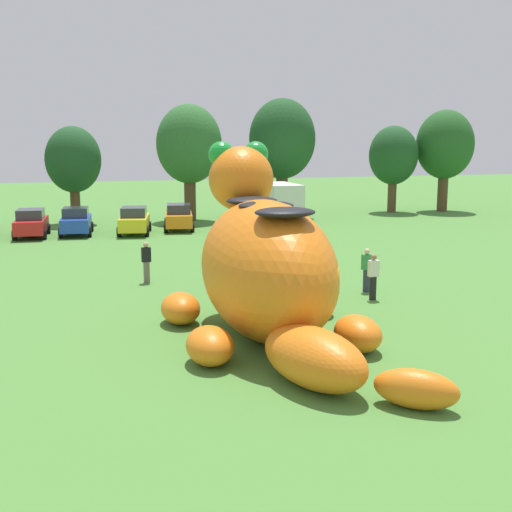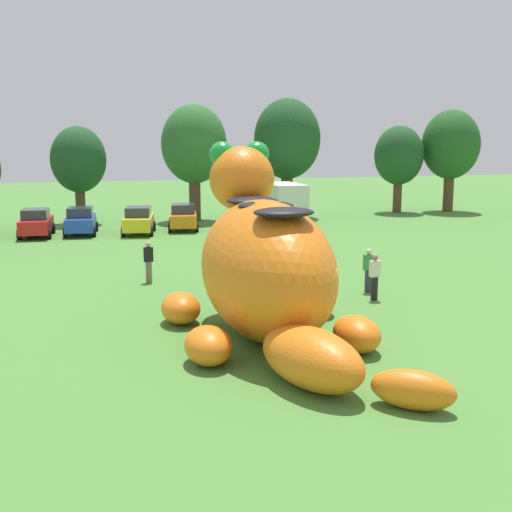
{
  "view_description": "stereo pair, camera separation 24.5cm",
  "coord_description": "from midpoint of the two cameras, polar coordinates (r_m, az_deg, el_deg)",
  "views": [
    {
      "loc": [
        -6.33,
        -16.3,
        5.81
      ],
      "look_at": [
        -0.52,
        2.48,
        2.28
      ],
      "focal_mm": 45.2,
      "sensor_mm": 36.0,
      "label": 1
    },
    {
      "loc": [
        -6.1,
        -16.37,
        5.81
      ],
      "look_at": [
        -0.52,
        2.48,
        2.28
      ],
      "focal_mm": 45.2,
      "sensor_mm": 36.0,
      "label": 2
    }
  ],
  "objects": [
    {
      "name": "ground_plane",
      "position": [
        18.42,
        3.47,
        -8.23
      ],
      "size": [
        160.0,
        160.0,
        0.0
      ],
      "primitive_type": "plane",
      "color": "#4C8438"
    },
    {
      "name": "giant_inflatable_creature",
      "position": [
        19.06,
        0.58,
        -1.0
      ],
      "size": [
        5.88,
        11.31,
        5.79
      ],
      "color": "orange",
      "rests_on": "ground"
    },
    {
      "name": "car_red",
      "position": [
        41.7,
        -19.43,
        2.77
      ],
      "size": [
        2.18,
        4.22,
        1.72
      ],
      "color": "red",
      "rests_on": "ground"
    },
    {
      "name": "car_blue",
      "position": [
        41.91,
        -15.8,
        3.0
      ],
      "size": [
        2.24,
        4.25,
        1.72
      ],
      "color": "#2347B7",
      "rests_on": "ground"
    },
    {
      "name": "car_yellow",
      "position": [
        41.36,
        -10.89,
        3.11
      ],
      "size": [
        2.52,
        4.35,
        1.72
      ],
      "color": "yellow",
      "rests_on": "ground"
    },
    {
      "name": "car_orange",
      "position": [
        42.83,
        -7.01,
        3.45
      ],
      "size": [
        2.47,
        4.33,
        1.72
      ],
      "color": "orange",
      "rests_on": "ground"
    },
    {
      "name": "box_truck",
      "position": [
        44.74,
        1.66,
        4.76
      ],
      "size": [
        2.56,
        6.48,
        2.95
      ],
      "color": "#333842",
      "rests_on": "ground"
    },
    {
      "name": "tree_centre_left",
      "position": [
        47.27,
        -16.02,
        8.15
      ],
      "size": [
        3.85,
        3.85,
        6.83
      ],
      "color": "brown",
      "rests_on": "ground"
    },
    {
      "name": "tree_centre",
      "position": [
        47.6,
        -6.09,
        9.75
      ],
      "size": [
        4.75,
        4.75,
        8.43
      ],
      "color": "brown",
      "rests_on": "ground"
    },
    {
      "name": "tree_centre_right",
      "position": [
        49.98,
        2.19,
        10.25
      ],
      "size": [
        5.07,
        5.07,
        9.0
      ],
      "color": "brown",
      "rests_on": "ground"
    },
    {
      "name": "tree_mid_right",
      "position": [
        54.12,
        11.94,
        8.66
      ],
      "size": [
        3.96,
        3.96,
        7.02
      ],
      "color": "brown",
      "rests_on": "ground"
    },
    {
      "name": "tree_right",
      "position": [
        55.96,
        16.26,
        9.39
      ],
      "size": [
        4.69,
        4.69,
        8.32
      ],
      "color": "brown",
      "rests_on": "ground"
    },
    {
      "name": "spectator_near_inflatable",
      "position": [
        24.12,
        10.05,
        -1.85
      ],
      "size": [
        0.38,
        0.26,
        1.71
      ],
      "color": "black",
      "rests_on": "ground"
    },
    {
      "name": "spectator_mid_field",
      "position": [
        37.03,
        -2.39,
        2.46
      ],
      "size": [
        0.38,
        0.26,
        1.71
      ],
      "color": "#726656",
      "rests_on": "ground"
    },
    {
      "name": "spectator_by_cars",
      "position": [
        27.01,
        -9.93,
        -0.56
      ],
      "size": [
        0.38,
        0.26,
        1.71
      ],
      "color": "#726656",
      "rests_on": "ground"
    },
    {
      "name": "spectator_wandering",
      "position": [
        25.93,
        -2.27,
        -0.86
      ],
      "size": [
        0.38,
        0.26,
        1.71
      ],
      "color": "black",
      "rests_on": "ground"
    },
    {
      "name": "spectator_far_side",
      "position": [
        25.33,
        9.49,
        -1.26
      ],
      "size": [
        0.38,
        0.26,
        1.71
      ],
      "color": "#2D334C",
      "rests_on": "ground"
    }
  ]
}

